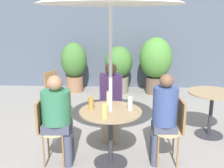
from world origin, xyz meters
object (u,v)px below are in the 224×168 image
at_px(cafe_table_near, 111,124).
at_px(bistro_chair_1, 111,105).
at_px(beer_glass_2, 130,103).
at_px(potted_plant_1, 119,67).
at_px(cafe_table_far, 212,103).
at_px(seated_person_2, 58,113).
at_px(beer_glass_1, 105,111).
at_px(bistro_chair_3, 54,89).
at_px(beer_glass_0, 91,104).
at_px(bistro_chair_4, 109,89).
at_px(bistro_chair_2, 47,126).
at_px(potted_plant_0, 74,64).
at_px(seated_person_0, 164,111).
at_px(beer_glass_3, 109,97).
at_px(potted_plant_2, 156,61).
at_px(seated_person_1, 111,96).
at_px(bistro_chair_0, 174,126).

bearing_deg(cafe_table_near, bistro_chair_1, 92.47).
bearing_deg(beer_glass_2, potted_plant_1, 93.68).
distance_m(cafe_table_near, cafe_table_far, 1.84).
distance_m(seated_person_2, beer_glass_1, 0.67).
height_order(bistro_chair_3, seated_person_2, seated_person_2).
bearing_deg(beer_glass_0, bistro_chair_4, 85.66).
distance_m(bistro_chair_2, potted_plant_0, 3.48).
xyz_separation_m(seated_person_0, beer_glass_3, (-0.72, 0.22, 0.11)).
distance_m(bistro_chair_2, beer_glass_3, 0.90).
xyz_separation_m(cafe_table_near, bistro_chair_1, (-0.04, 0.83, -0.03)).
bearing_deg(bistro_chair_2, cafe_table_near, -90.00).
distance_m(seated_person_2, potted_plant_2, 3.76).
height_order(seated_person_1, beer_glass_3, seated_person_1).
height_order(seated_person_1, beer_glass_2, seated_person_1).
xyz_separation_m(bistro_chair_1, potted_plant_0, (-1.08, 2.60, 0.19)).
bearing_deg(beer_glass_0, potted_plant_2, 69.99).
xyz_separation_m(bistro_chair_4, potted_plant_0, (-1.00, 1.65, 0.19)).
height_order(bistro_chair_3, beer_glass_1, beer_glass_1).
height_order(seated_person_2, potted_plant_2, potted_plant_2).
height_order(cafe_table_near, bistro_chair_4, bistro_chair_4).
distance_m(cafe_table_far, beer_glass_0, 2.07).
bearing_deg(cafe_table_far, beer_glass_3, -157.54).
xyz_separation_m(cafe_table_near, beer_glass_2, (0.25, 0.04, 0.27)).
bearing_deg(bistro_chair_0, potted_plant_0, -152.66).
distance_m(bistro_chair_2, bistro_chair_4, 1.95).
distance_m(bistro_chair_3, seated_person_2, 1.81).
bearing_deg(seated_person_0, bistro_chair_3, -134.27).
height_order(bistro_chair_4, potted_plant_1, potted_plant_1).
bearing_deg(potted_plant_2, seated_person_1, -110.32).
bearing_deg(bistro_chair_3, cafe_table_far, -77.63).
distance_m(bistro_chair_0, beer_glass_2, 0.65).
distance_m(seated_person_0, potted_plant_0, 3.84).
bearing_deg(bistro_chair_3, potted_plant_2, -24.47).
relative_size(cafe_table_far, bistro_chair_3, 0.88).
bearing_deg(beer_glass_0, cafe_table_far, 25.98).
bearing_deg(potted_plant_0, beer_glass_2, -67.99).
xyz_separation_m(seated_person_1, potted_plant_1, (0.06, 2.72, -0.07)).
distance_m(bistro_chair_1, beer_glass_3, 0.65).
bearing_deg(seated_person_2, potted_plant_2, -28.35).
bearing_deg(cafe_table_near, beer_glass_0, 174.45).
height_order(seated_person_2, beer_glass_0, seated_person_2).
bearing_deg(bistro_chair_0, cafe_table_far, 136.69).
distance_m(cafe_table_far, bistro_chair_4, 1.91).
bearing_deg(seated_person_1, seated_person_0, -44.94).
bearing_deg(seated_person_2, beer_glass_2, -88.11).
xyz_separation_m(bistro_chair_3, seated_person_1, (1.16, -1.02, 0.20)).
relative_size(cafe_table_near, seated_person_2, 0.67).
relative_size(cafe_table_far, seated_person_0, 0.63).
distance_m(bistro_chair_2, seated_person_0, 1.52).
xyz_separation_m(cafe_table_far, potted_plant_1, (-1.56, 2.48, 0.12)).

